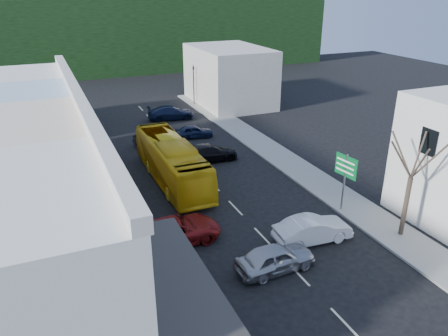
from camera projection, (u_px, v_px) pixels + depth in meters
ground at (263, 237)px, 26.53m from camera, size 120.00×120.00×0.00m
sidewalk_left at (110, 191)px, 32.24m from camera, size 3.00×52.00×0.15m
sidewalk_right at (285, 161)px, 37.68m from camera, size 3.00×52.00×0.15m
shopfront_row at (28, 179)px, 24.67m from camera, size 8.25×30.00×8.00m
distant_block_left at (32, 104)px, 43.84m from camera, size 8.00×10.00×6.00m
distant_block_right at (229, 76)px, 54.52m from camera, size 8.00×12.00×7.00m
hillside at (87, 28)px, 78.42m from camera, size 80.00×26.00×14.00m
bus at (172, 162)px, 33.43m from camera, size 2.57×11.61×3.10m
car_silver at (275, 259)px, 23.20m from camera, size 4.47×1.99×1.40m
car_white at (313, 231)px, 25.84m from camera, size 4.50×2.05×1.40m
car_red at (176, 231)px, 25.80m from camera, size 4.61×1.92×1.40m
car_black_near at (209, 153)px, 37.54m from camera, size 4.54×1.93×1.40m
car_navy_mid at (194, 131)px, 43.21m from camera, size 4.60×2.38×1.40m
car_black_far at (156, 137)px, 41.46m from camera, size 4.53×2.15×1.40m
car_navy_far at (171, 113)px, 49.10m from camera, size 4.68×2.34×1.40m
pedestrian_left at (140, 237)px, 24.62m from camera, size 0.58×0.70×1.70m
direction_sign at (344, 183)px, 28.75m from camera, size 0.70×1.90×4.10m
street_tree at (411, 178)px, 25.10m from camera, size 3.54×3.54×7.79m
traffic_signal at (194, 85)px, 54.14m from camera, size 1.08×1.28×4.96m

